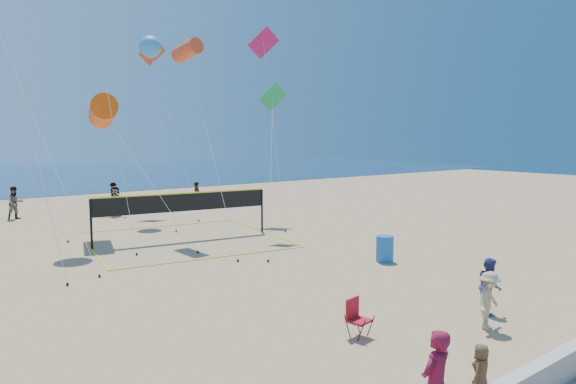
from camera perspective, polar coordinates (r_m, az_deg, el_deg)
ground at (r=11.89m, az=8.49°, el=-18.15°), size 120.00×120.00×0.00m
woman at (r=9.16m, az=16.08°, el=-19.83°), size 0.69×0.49×1.81m
toddler at (r=9.49m, az=20.65°, el=-18.08°), size 0.50×0.38×0.90m
bystander_a at (r=15.48m, az=21.48°, el=-9.64°), size 0.95×0.94×1.55m
bystander_b at (r=14.22m, az=21.44°, el=-11.16°), size 1.06×0.74×1.50m
far_person_1 at (r=33.15m, az=-18.61°, el=-1.01°), size 1.67×1.46×1.82m
far_person_2 at (r=35.55m, az=-10.07°, el=-0.34°), size 0.48×0.69×1.80m
far_person_3 at (r=34.32m, az=-28.06°, el=-1.08°), size 1.07×0.91×1.94m
far_person_4 at (r=40.01m, az=-18.83°, el=-0.06°), size 0.81×1.09×1.51m
camp_chair at (r=12.99m, az=7.58°, el=-13.44°), size 0.59×0.70×1.05m
trash_barrel at (r=20.55m, az=10.70°, el=-6.21°), size 0.87×0.87×1.02m
volleyball_net at (r=24.65m, az=-11.55°, el=-1.74°), size 9.56×9.44×2.26m
kite_2 at (r=25.63m, az=-11.13°, el=15.15°), size 1.42×6.84×9.44m
kite_4 at (r=25.08m, az=-1.72°, el=9.52°), size 4.27×4.98×7.51m
kite_5 at (r=31.18m, az=-2.63°, el=15.44°), size 2.96×5.35×11.32m
kite_7 at (r=31.79m, az=-15.06°, el=15.29°), size 1.82×5.78×10.66m
kite_9 at (r=34.72m, az=-14.62°, el=13.97°), size 1.68×5.94×11.12m
kite_10 at (r=26.26m, az=-19.89°, el=8.40°), size 2.82×7.50×6.86m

